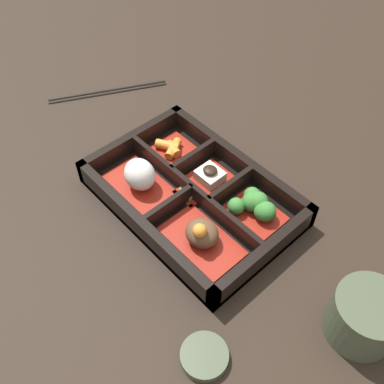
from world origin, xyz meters
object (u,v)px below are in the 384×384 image
object	(u,v)px
tea_cup	(365,316)
sauce_dish	(204,356)
bowl_rice	(140,178)
chopsticks	(108,91)

from	to	relation	value
tea_cup	sauce_dish	xyz separation A→B (m)	(0.10, 0.17, -0.03)
bowl_rice	chopsticks	xyz separation A→B (m)	(0.25, -0.11, -0.03)
chopsticks	bowl_rice	bearing A→B (deg)	155.96
sauce_dish	tea_cup	bearing A→B (deg)	-121.58
chopsticks	tea_cup	bearing A→B (deg)	175.31
chopsticks	sauce_dish	size ratio (longest dim) A/B	3.59
chopsticks	sauce_dish	distance (m)	0.55
bowl_rice	chopsticks	size ratio (longest dim) A/B	0.56
chopsticks	sauce_dish	world-z (taller)	sauce_dish
bowl_rice	chopsticks	bearing A→B (deg)	-24.04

